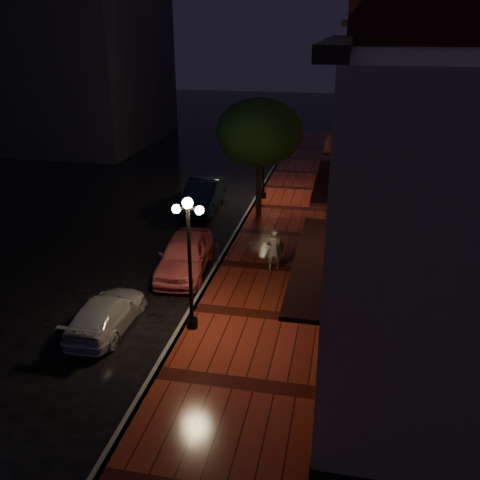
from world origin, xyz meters
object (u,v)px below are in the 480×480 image
Objects in this scene: street_tree at (260,134)px; pink_car at (185,255)px; streetlamp_near at (190,257)px; streetlamp_far at (264,154)px; woman_with_umbrella at (274,232)px; silver_car at (106,313)px; navy_car at (203,195)px; parking_meter at (217,254)px.

street_tree is 7.87m from pink_car.
street_tree is at bearing 88.65° from streetlamp_near.
streetlamp_far reaches higher than pink_car.
woman_with_umbrella is at bearing -78.23° from streetlamp_far.
street_tree is at bearing -82.98° from woman_with_umbrella.
streetlamp_far reaches higher than silver_car.
street_tree is 4.72m from navy_car.
pink_car is at bearing 161.33° from parking_meter.
silver_car is at bearing -104.65° from street_tree.
navy_car is at bearing 94.55° from pink_car.
woman_with_umbrella reaches higher than pink_car.
navy_car is 12.21m from silver_car.
streetlamp_far is 4.02m from navy_car.
streetlamp_far is 1.84× the size of woman_with_umbrella.
woman_with_umbrella is (4.76, -6.96, 0.91)m from navy_car.
streetlamp_near and streetlamp_far have the same top height.
navy_car is at bearing 87.20° from parking_meter.
street_tree is 6.85m from woman_with_umbrella.
street_tree reaches higher than streetlamp_far.
navy_car is (-1.35, 7.66, 0.02)m from pink_car.
streetlamp_near is 14.00m from streetlamp_far.
woman_with_umbrella is (1.91, -9.15, -0.90)m from streetlamp_far.
streetlamp_far is (0.00, 14.00, 0.00)m from streetlamp_near.
silver_car is 1.65× the size of woman_with_umbrella.
navy_car reaches higher than silver_car.
parking_meter is (1.29, 0.08, 0.10)m from pink_car.
parking_meter is at bearing -93.88° from street_tree.
navy_car is 2.04× the size of woman_with_umbrella.
silver_car is 5.27m from parking_meter.
streetlamp_far is 10.13m from pink_car.
woman_with_umbrella is 1.98× the size of parking_meter.
woman_with_umbrella is 2.35m from parking_meter.
pink_car is at bearing -82.02° from navy_car.
streetlamp_near is 1.84× the size of woman_with_umbrella.
streetlamp_near is at bearing -109.33° from parking_meter.
streetlamp_far is 0.91× the size of navy_car.
streetlamp_near is at bearing -91.35° from street_tree.
streetlamp_near is 1.00× the size of streetlamp_far.
parking_meter is at bearing -91.17° from streetlamp_far.
silver_car is (-2.72, -0.39, -2.04)m from streetlamp_near.
street_tree is 1.22× the size of navy_car.
pink_car is (-1.49, -9.85, -1.84)m from streetlamp_far.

